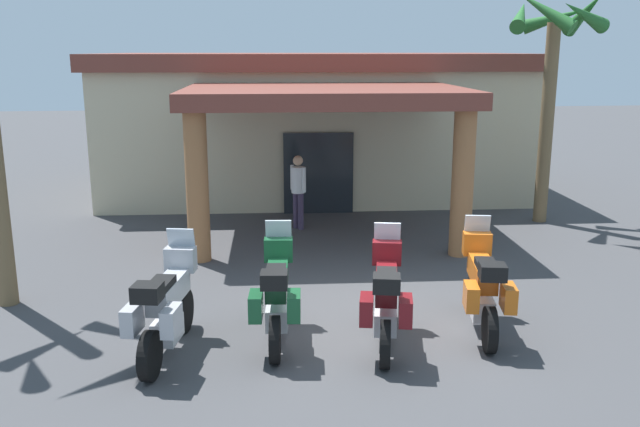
{
  "coord_description": "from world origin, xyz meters",
  "views": [
    {
      "loc": [
        -1.89,
        -9.75,
        4.16
      ],
      "look_at": [
        -0.53,
        2.45,
        1.2
      ],
      "focal_mm": 38.25,
      "sensor_mm": 36.0,
      "label": 1
    }
  ],
  "objects_px": {
    "motorcycle_green": "(277,295)",
    "palm_tree_near_portico": "(554,52)",
    "motel_building": "(311,121)",
    "motorcycle_silver": "(166,307)",
    "pedestrian": "(298,186)",
    "motorcycle_maroon": "(386,298)",
    "motorcycle_orange": "(483,287)"
  },
  "relations": [
    {
      "from": "motorcycle_maroon",
      "to": "palm_tree_near_portico",
      "type": "distance_m",
      "value": 9.25
    },
    {
      "from": "motorcycle_maroon",
      "to": "motorcycle_orange",
      "type": "distance_m",
      "value": 1.58
    },
    {
      "from": "motorcycle_silver",
      "to": "motorcycle_orange",
      "type": "xyz_separation_m",
      "value": [
        4.63,
        0.32,
        0.0
      ]
    },
    {
      "from": "palm_tree_near_portico",
      "to": "motorcycle_silver",
      "type": "bearing_deg",
      "value": -141.4
    },
    {
      "from": "pedestrian",
      "to": "motorcycle_green",
      "type": "bearing_deg",
      "value": 48.44
    },
    {
      "from": "motorcycle_green",
      "to": "palm_tree_near_portico",
      "type": "distance_m",
      "value": 10.01
    },
    {
      "from": "motorcycle_green",
      "to": "pedestrian",
      "type": "distance_m",
      "value": 6.44
    },
    {
      "from": "motel_building",
      "to": "motorcycle_orange",
      "type": "relative_size",
      "value": 5.6
    },
    {
      "from": "motorcycle_silver",
      "to": "motorcycle_orange",
      "type": "distance_m",
      "value": 4.64
    },
    {
      "from": "motorcycle_green",
      "to": "pedestrian",
      "type": "height_order",
      "value": "pedestrian"
    },
    {
      "from": "motorcycle_orange",
      "to": "motorcycle_maroon",
      "type": "bearing_deg",
      "value": 112.31
    },
    {
      "from": "motorcycle_green",
      "to": "pedestrian",
      "type": "xyz_separation_m",
      "value": [
        0.83,
        6.38,
        0.32
      ]
    },
    {
      "from": "motorcycle_silver",
      "to": "pedestrian",
      "type": "height_order",
      "value": "pedestrian"
    },
    {
      "from": "motel_building",
      "to": "pedestrian",
      "type": "relative_size",
      "value": 7.0
    },
    {
      "from": "motorcycle_green",
      "to": "motorcycle_orange",
      "type": "distance_m",
      "value": 3.09
    },
    {
      "from": "motel_building",
      "to": "motorcycle_green",
      "type": "bearing_deg",
      "value": -95.87
    },
    {
      "from": "motel_building",
      "to": "palm_tree_near_portico",
      "type": "height_order",
      "value": "palm_tree_near_portico"
    },
    {
      "from": "motel_building",
      "to": "motorcycle_silver",
      "type": "bearing_deg",
      "value": -103.08
    },
    {
      "from": "motorcycle_green",
      "to": "pedestrian",
      "type": "bearing_deg",
      "value": -2.1
    },
    {
      "from": "motorcycle_silver",
      "to": "pedestrian",
      "type": "bearing_deg",
      "value": -8.22
    },
    {
      "from": "motorcycle_maroon",
      "to": "motorcycle_orange",
      "type": "height_order",
      "value": "same"
    },
    {
      "from": "motel_building",
      "to": "pedestrian",
      "type": "height_order",
      "value": "motel_building"
    },
    {
      "from": "motel_building",
      "to": "pedestrian",
      "type": "distance_m",
      "value": 4.86
    },
    {
      "from": "motorcycle_green",
      "to": "motorcycle_maroon",
      "type": "relative_size",
      "value": 1.01
    },
    {
      "from": "pedestrian",
      "to": "motorcycle_maroon",
      "type": "bearing_deg",
      "value": 61.94
    },
    {
      "from": "motorcycle_silver",
      "to": "pedestrian",
      "type": "distance_m",
      "value": 7.12
    },
    {
      "from": "motorcycle_green",
      "to": "motorcycle_orange",
      "type": "relative_size",
      "value": 1.01
    },
    {
      "from": "motorcycle_silver",
      "to": "palm_tree_near_portico",
      "type": "bearing_deg",
      "value": -40.15
    },
    {
      "from": "motorcycle_silver",
      "to": "motorcycle_maroon",
      "type": "distance_m",
      "value": 3.09
    },
    {
      "from": "motorcycle_green",
      "to": "palm_tree_near_portico",
      "type": "relative_size",
      "value": 0.4
    },
    {
      "from": "motorcycle_green",
      "to": "palm_tree_near_portico",
      "type": "xyz_separation_m",
      "value": [
        6.9,
        6.41,
        3.4
      ]
    },
    {
      "from": "motel_building",
      "to": "motorcycle_maroon",
      "type": "xyz_separation_m",
      "value": [
        -0.06,
        -11.38,
        -1.38
      ]
    }
  ]
}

